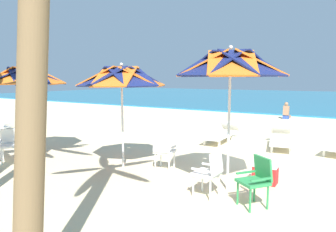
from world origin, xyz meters
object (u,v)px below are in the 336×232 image
at_px(plastic_chair_1, 210,171).
at_px(cooler_box, 265,174).
at_px(beach_umbrella_2, 25,77).
at_px(beach_umbrella_0, 230,66).
at_px(beach_umbrella_1, 122,78).
at_px(beachgoer_seated, 286,113).
at_px(plastic_chair_4, 10,143).
at_px(sun_lounger_1, 281,138).
at_px(plastic_chair_0, 256,178).
at_px(plastic_chair_2, 164,150).
at_px(plastic_chair_5, 1,126).
at_px(sun_lounger_2, 221,134).

xyz_separation_m(plastic_chair_1, cooler_box, (0.69, 1.30, -0.30)).
distance_m(plastic_chair_1, beach_umbrella_2, 5.84).
distance_m(beach_umbrella_0, plastic_chair_1, 2.00).
bearing_deg(beach_umbrella_1, beachgoer_seated, 81.53).
bearing_deg(beach_umbrella_2, plastic_chair_4, -77.25).
bearing_deg(sun_lounger_1, plastic_chair_0, -83.65).
relative_size(beach_umbrella_0, plastic_chair_2, 3.23).
xyz_separation_m(beach_umbrella_2, beachgoer_seated, (4.75, 12.16, -1.93)).
relative_size(beach_umbrella_1, beach_umbrella_2, 0.99).
relative_size(plastic_chair_0, plastic_chair_1, 1.00).
xyz_separation_m(plastic_chair_1, plastic_chair_5, (-8.50, 0.98, 0.00)).
height_order(plastic_chair_0, cooler_box, plastic_chair_0).
height_order(plastic_chair_2, sun_lounger_1, plastic_chair_2).
xyz_separation_m(plastic_chair_2, cooler_box, (2.30, 0.34, -0.30)).
bearing_deg(plastic_chair_0, beach_umbrella_0, 144.66).
bearing_deg(sun_lounger_1, sun_lounger_2, -174.73).
bearing_deg(plastic_chair_1, plastic_chair_5, 173.41).
distance_m(plastic_chair_2, sun_lounger_2, 3.81).
relative_size(plastic_chair_4, plastic_chair_5, 1.00).
xyz_separation_m(beach_umbrella_0, beach_umbrella_1, (-2.72, 0.09, -0.22)).
distance_m(plastic_chair_1, plastic_chair_5, 8.56).
height_order(beach_umbrella_0, beach_umbrella_1, beach_umbrella_0).
relative_size(plastic_chair_4, cooler_box, 1.73).
relative_size(beach_umbrella_0, sun_lounger_1, 1.26).
xyz_separation_m(beach_umbrella_1, cooler_box, (3.26, 0.69, -2.00)).
relative_size(plastic_chair_0, plastic_chair_2, 1.00).
xyz_separation_m(plastic_chair_1, sun_lounger_2, (-1.65, 4.76, -0.22)).
distance_m(beach_umbrella_1, sun_lounger_1, 5.53).
bearing_deg(plastic_chair_5, sun_lounger_2, 28.87).
distance_m(beach_umbrella_0, beachgoer_seated, 11.96).
relative_size(beach_umbrella_0, plastic_chair_0, 3.23).
xyz_separation_m(plastic_chair_0, beachgoer_seated, (-1.68, 12.22, -0.20)).
bearing_deg(beach_umbrella_1, beach_umbrella_2, -170.26).
xyz_separation_m(beach_umbrella_0, plastic_chair_0, (0.69, -0.49, -1.93)).
height_order(cooler_box, beachgoer_seated, beachgoer_seated).
relative_size(plastic_chair_0, plastic_chair_4, 1.00).
height_order(plastic_chair_1, beach_umbrella_1, beach_umbrella_1).
bearing_deg(plastic_chair_0, beach_umbrella_2, 179.49).
bearing_deg(plastic_chair_2, plastic_chair_1, -30.86).
relative_size(plastic_chair_4, sun_lounger_1, 0.39).
height_order(plastic_chair_4, plastic_chair_5, same).
height_order(plastic_chair_4, sun_lounger_2, plastic_chair_4).
relative_size(beach_umbrella_1, beachgoer_seated, 2.76).
distance_m(plastic_chair_0, beachgoer_seated, 12.33).
height_order(plastic_chair_2, cooler_box, plastic_chair_2).
bearing_deg(beach_umbrella_0, plastic_chair_0, -35.34).
relative_size(plastic_chair_0, beachgoer_seated, 0.94).
distance_m(plastic_chair_4, sun_lounger_2, 6.53).
bearing_deg(plastic_chair_1, plastic_chair_4, -174.26).
bearing_deg(cooler_box, plastic_chair_0, -83.33).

